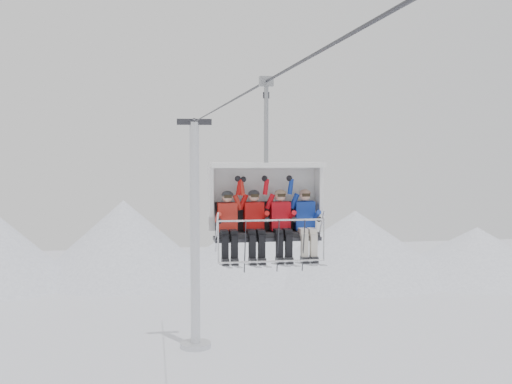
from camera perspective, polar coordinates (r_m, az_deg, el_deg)
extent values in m
cone|color=white|center=(59.92, -11.66, -4.06)|extent=(16.00, 16.00, 7.00)
cone|color=white|center=(59.64, -1.03, -4.98)|extent=(14.00, 14.00, 5.00)
cone|color=white|center=(59.91, 8.79, -4.51)|extent=(18.00, 18.00, 6.00)
cone|color=white|center=(62.53, 19.02, -5.02)|extent=(16.00, 16.00, 4.50)
cone|color=white|center=(63.71, 3.94, -4.64)|extent=(12.00, 12.00, 4.50)
cylinder|color=silver|center=(37.73, -5.45, -3.92)|extent=(0.56, 0.56, 13.30)
cylinder|color=silver|center=(39.17, -5.38, -13.38)|extent=(1.80, 1.80, 0.30)
cube|color=#2C2D31|center=(37.39, -5.52, 6.22)|extent=(2.00, 0.35, 0.35)
cylinder|color=#2C2D31|center=(15.55, 0.00, 9.30)|extent=(0.06, 50.00, 0.06)
cube|color=black|center=(14.17, 0.97, -3.77)|extent=(2.24, 0.55, 0.10)
cube|color=black|center=(14.38, 0.79, -2.14)|extent=(2.24, 0.10, 0.65)
cube|color=#2C2D31|center=(14.18, 0.97, -4.13)|extent=(2.34, 0.60, 0.08)
cube|color=silver|center=(14.55, 0.64, -0.46)|extent=(2.49, 0.10, 1.49)
cube|color=silver|center=(14.12, 0.92, 2.42)|extent=(2.49, 0.90, 0.10)
cylinder|color=silver|center=(13.59, 1.39, -2.53)|extent=(2.28, 0.04, 0.04)
cylinder|color=silver|center=(13.64, 1.44, -6.20)|extent=(2.28, 0.04, 0.04)
cylinder|color=gray|center=(14.14, 0.91, 6.12)|extent=(0.10, 0.10, 1.82)
cube|color=gray|center=(14.21, 0.91, 9.80)|extent=(0.30, 0.18, 0.22)
cube|color=red|center=(14.03, -2.58, -2.24)|extent=(0.42, 0.28, 0.62)
sphere|color=tan|center=(13.95, -2.56, -0.45)|extent=(0.23, 0.23, 0.23)
cube|color=black|center=(13.66, -2.77, -4.91)|extent=(0.14, 0.15, 0.50)
cube|color=black|center=(13.69, -1.93, -4.89)|extent=(0.14, 0.15, 0.50)
cube|color=silver|center=(13.63, -2.72, -6.60)|extent=(0.10, 1.69, 0.26)
cube|color=silver|center=(13.66, -1.87, -6.58)|extent=(0.10, 1.69, 0.26)
cube|color=#B20F0D|center=(14.11, -0.21, -2.18)|extent=(0.43, 0.29, 0.63)
sphere|color=tan|center=(14.03, -0.18, -0.38)|extent=(0.23, 0.23, 0.23)
cube|color=black|center=(13.74, -0.34, -4.87)|extent=(0.14, 0.15, 0.51)
cube|color=black|center=(13.78, 0.50, -4.85)|extent=(0.14, 0.15, 0.51)
cube|color=silver|center=(13.71, -0.27, -6.56)|extent=(0.10, 1.69, 0.26)
cube|color=silver|center=(13.75, 0.57, -6.54)|extent=(0.10, 1.69, 0.26)
cube|color=red|center=(14.22, 2.16, -2.13)|extent=(0.43, 0.29, 0.63)
sphere|color=tan|center=(14.14, 2.19, -0.34)|extent=(0.23, 0.23, 0.23)
cube|color=black|center=(13.85, 2.10, -4.81)|extent=(0.14, 0.15, 0.51)
cube|color=black|center=(13.89, 2.93, -4.78)|extent=(0.14, 0.15, 0.51)
cube|color=silver|center=(13.82, 2.18, -6.48)|extent=(0.10, 1.69, 0.26)
cube|color=silver|center=(13.86, 3.01, -6.46)|extent=(0.10, 1.69, 0.26)
cube|color=#15349F|center=(14.34, 4.32, -2.09)|extent=(0.43, 0.29, 0.63)
sphere|color=tan|center=(14.26, 4.37, -0.32)|extent=(0.23, 0.23, 0.23)
cube|color=beige|center=(13.97, 4.33, -4.74)|extent=(0.14, 0.15, 0.51)
cube|color=beige|center=(14.02, 5.14, -4.71)|extent=(0.14, 0.15, 0.51)
cube|color=silver|center=(13.94, 4.42, -6.40)|extent=(0.10, 1.69, 0.26)
cube|color=silver|center=(13.99, 5.23, -6.37)|extent=(0.10, 1.69, 0.26)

